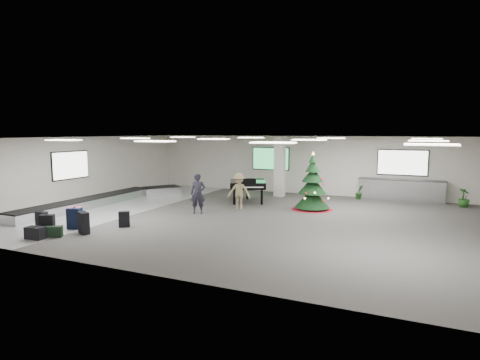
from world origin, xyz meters
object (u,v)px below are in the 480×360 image
at_px(grand_piano, 248,184).
at_px(traveler_b, 239,191).
at_px(christmas_tree, 312,190).
at_px(potted_plant_left, 359,192).
at_px(baggage_carousel, 105,200).
at_px(traveler_a, 198,194).
at_px(potted_plant_right, 464,198).
at_px(service_counter, 401,190).
at_px(pink_suitcase, 75,216).

distance_m(grand_piano, traveler_b, 1.91).
relative_size(christmas_tree, potted_plant_left, 3.51).
relative_size(baggage_carousel, traveler_b, 6.02).
bearing_deg(potted_plant_left, traveler_a, -131.63).
bearing_deg(potted_plant_left, christmas_tree, -113.10).
bearing_deg(potted_plant_right, potted_plant_left, 177.78).
relative_size(service_counter, grand_piano, 1.54).
bearing_deg(potted_plant_right, pink_suitcase, -143.05).
bearing_deg(christmas_tree, traveler_b, -156.19).
relative_size(baggage_carousel, grand_piano, 3.68).
height_order(traveler_a, potted_plant_right, traveler_a).
bearing_deg(pink_suitcase, baggage_carousel, 94.72).
distance_m(baggage_carousel, traveler_b, 6.56).
xyz_separation_m(baggage_carousel, grand_piano, (6.00, 3.31, 0.67)).
xyz_separation_m(service_counter, traveler_a, (-7.68, -6.80, 0.30)).
distance_m(service_counter, potted_plant_right, 2.78).
distance_m(pink_suitcase, potted_plant_right, 16.77).
bearing_deg(potted_plant_right, baggage_carousel, -158.29).
bearing_deg(christmas_tree, baggage_carousel, -163.54).
bearing_deg(traveler_b, pink_suitcase, -138.46).
xyz_separation_m(christmas_tree, grand_piano, (-3.35, 0.55, -0.01)).
relative_size(baggage_carousel, service_counter, 2.40).
relative_size(baggage_carousel, potted_plant_left, 13.13).
bearing_deg(christmas_tree, potted_plant_right, 28.92).
relative_size(baggage_carousel, pink_suitcase, 13.49).
bearing_deg(service_counter, potted_plant_right, -11.14).
bearing_deg(pink_suitcase, christmas_tree, 18.35).
xyz_separation_m(traveler_a, potted_plant_right, (10.41, 6.27, -0.41)).
bearing_deg(grand_piano, pink_suitcase, -142.29).
relative_size(baggage_carousel, traveler_a, 5.72).
xyz_separation_m(baggage_carousel, pink_suitcase, (2.16, -3.88, 0.14)).
distance_m(christmas_tree, potted_plant_right, 7.12).
distance_m(grand_piano, potted_plant_right, 10.00).
distance_m(baggage_carousel, grand_piano, 6.88).
bearing_deg(baggage_carousel, christmas_tree, 16.46).
distance_m(baggage_carousel, christmas_tree, 9.77).
bearing_deg(baggage_carousel, traveler_a, -0.79).
bearing_deg(potted_plant_right, traveler_a, -148.94).
relative_size(traveler_b, potted_plant_left, 2.18).
height_order(christmas_tree, grand_piano, christmas_tree).
distance_m(potted_plant_left, potted_plant_right, 4.68).
relative_size(baggage_carousel, christmas_tree, 3.74).
bearing_deg(service_counter, grand_piano, -153.46).
height_order(pink_suitcase, grand_piano, grand_piano).
distance_m(pink_suitcase, traveler_a, 4.87).
bearing_deg(baggage_carousel, traveler_b, 12.80).
height_order(baggage_carousel, traveler_b, traveler_b).
bearing_deg(traveler_a, pink_suitcase, -154.05).
bearing_deg(potted_plant_left, baggage_carousel, -149.64).
xyz_separation_m(pink_suitcase, potted_plant_left, (8.72, 10.26, 0.02)).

